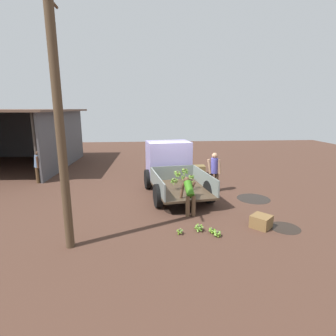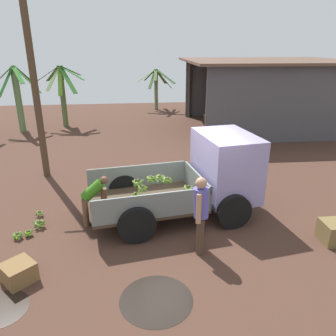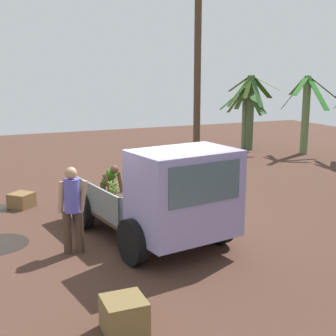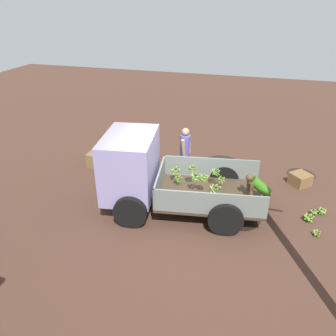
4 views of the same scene
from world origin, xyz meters
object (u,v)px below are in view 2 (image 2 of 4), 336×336
(banana_bunch_on_ground_1, at_px, (28,233))
(wooden_crate_1, at_px, (334,232))
(wooden_crate_0, at_px, (19,272))
(cargo_truck, at_px, (211,173))
(banana_bunch_on_ground_2, at_px, (39,213))
(person_foreground_visitor, at_px, (201,212))
(banana_bunch_on_ground_0, at_px, (39,224))
(person_bystander_near_shed, at_px, (209,124))
(person_worker_loading, at_px, (93,197))
(banana_bunch_on_ground_3, at_px, (18,235))
(utility_pole, at_px, (34,79))

(banana_bunch_on_ground_1, bearing_deg, wooden_crate_1, -8.41)
(wooden_crate_0, bearing_deg, cargo_truck, 29.41)
(cargo_truck, bearing_deg, banana_bunch_on_ground_2, 169.59)
(person_foreground_visitor, relative_size, wooden_crate_1, 2.98)
(banana_bunch_on_ground_0, xyz_separation_m, banana_bunch_on_ground_1, (-0.16, -0.36, -0.03))
(wooden_crate_1, bearing_deg, person_bystander_near_shed, 96.92)
(banana_bunch_on_ground_0, distance_m, wooden_crate_0, 1.96)
(person_bystander_near_shed, height_order, banana_bunch_on_ground_1, person_bystander_near_shed)
(person_worker_loading, height_order, banana_bunch_on_ground_3, person_worker_loading)
(person_foreground_visitor, relative_size, banana_bunch_on_ground_1, 8.09)
(utility_pole, height_order, banana_bunch_on_ground_0, utility_pole)
(banana_bunch_on_ground_3, height_order, wooden_crate_0, wooden_crate_0)
(person_worker_loading, xyz_separation_m, banana_bunch_on_ground_0, (-1.33, -0.09, -0.61))
(wooden_crate_1, bearing_deg, utility_pole, 146.34)
(utility_pole, relative_size, person_worker_loading, 5.10)
(banana_bunch_on_ground_2, distance_m, wooden_crate_0, 2.57)
(utility_pole, bearing_deg, banana_bunch_on_ground_2, -81.22)
(person_foreground_visitor, height_order, banana_bunch_on_ground_1, person_foreground_visitor)
(person_bystander_near_shed, distance_m, banana_bunch_on_ground_3, 9.62)
(person_bystander_near_shed, relative_size, banana_bunch_on_ground_2, 7.66)
(banana_bunch_on_ground_1, distance_m, banana_bunch_on_ground_3, 0.24)
(banana_bunch_on_ground_1, bearing_deg, utility_pole, 96.41)
(person_bystander_near_shed, distance_m, wooden_crate_1, 8.31)
(cargo_truck, xyz_separation_m, banana_bunch_on_ground_0, (-4.38, -0.46, -0.97))
(banana_bunch_on_ground_0, relative_size, wooden_crate_1, 0.50)
(banana_bunch_on_ground_3, bearing_deg, wooden_crate_0, -72.25)
(cargo_truck, bearing_deg, banana_bunch_on_ground_3, -177.81)
(cargo_truck, xyz_separation_m, utility_pole, (-4.98, 3.12, 2.14))
(cargo_truck, xyz_separation_m, banana_bunch_on_ground_3, (-4.76, -0.91, -0.99))
(person_worker_loading, height_order, wooden_crate_1, person_worker_loading)
(person_worker_loading, distance_m, banana_bunch_on_ground_2, 1.68)
(banana_bunch_on_ground_3, bearing_deg, person_bystander_near_shed, 49.41)
(banana_bunch_on_ground_3, bearing_deg, wooden_crate_1, -7.41)
(banana_bunch_on_ground_0, relative_size, banana_bunch_on_ground_3, 1.22)
(utility_pole, bearing_deg, wooden_crate_1, -33.66)
(utility_pole, xyz_separation_m, person_bystander_near_shed, (6.46, 3.25, -2.35))
(banana_bunch_on_ground_1, bearing_deg, banana_bunch_on_ground_0, 65.51)
(banana_bunch_on_ground_2, xyz_separation_m, wooden_crate_1, (7.00, -1.99, 0.14))
(person_bystander_near_shed, bearing_deg, wooden_crate_1, 3.61)
(banana_bunch_on_ground_0, distance_m, banana_bunch_on_ground_3, 0.59)
(person_worker_loading, bearing_deg, banana_bunch_on_ground_0, 176.69)
(utility_pole, relative_size, banana_bunch_on_ground_0, 21.76)
(banana_bunch_on_ground_0, height_order, wooden_crate_0, wooden_crate_0)
(person_foreground_visitor, relative_size, banana_bunch_on_ground_0, 5.92)
(banana_bunch_on_ground_0, relative_size, wooden_crate_0, 0.54)
(banana_bunch_on_ground_2, xyz_separation_m, wooden_crate_0, (0.25, -2.55, 0.09))
(person_bystander_near_shed, height_order, banana_bunch_on_ground_3, person_bystander_near_shed)
(person_bystander_near_shed, relative_size, banana_bunch_on_ground_0, 5.47)
(cargo_truck, height_order, wooden_crate_1, cargo_truck)
(utility_pole, height_order, banana_bunch_on_ground_3, utility_pole)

